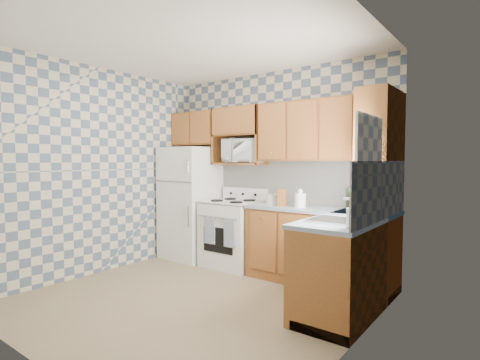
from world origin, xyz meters
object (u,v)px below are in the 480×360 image
at_px(stove_body, 233,234).
at_px(electric_kettle, 300,200).
at_px(microwave, 246,151).
at_px(refrigerator, 191,203).

distance_m(stove_body, electric_kettle, 1.23).
bearing_deg(electric_kettle, microwave, 164.80).
xyz_separation_m(refrigerator, stove_body, (0.80, 0.03, -0.39)).
bearing_deg(stove_body, electric_kettle, -4.74).
distance_m(refrigerator, electric_kettle, 1.91).
relative_size(refrigerator, electric_kettle, 9.71).
bearing_deg(electric_kettle, refrigerator, 178.01).
distance_m(refrigerator, stove_body, 0.89).
bearing_deg(refrigerator, microwave, 12.95).
bearing_deg(electric_kettle, stove_body, 175.26).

